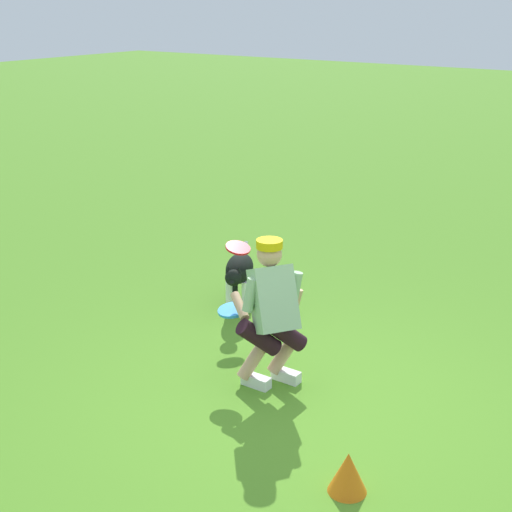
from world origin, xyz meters
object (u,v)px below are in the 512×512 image
(dog, at_px, (239,272))
(frisbee_held, at_px, (233,310))
(training_cone, at_px, (348,472))
(person, at_px, (272,310))
(frisbee_flying, at_px, (238,248))

(dog, height_order, frisbee_held, frisbee_held)
(training_cone, bearing_deg, frisbee_held, -29.25)
(person, relative_size, frisbee_held, 4.86)
(person, xyz_separation_m, dog, (1.18, -1.16, -0.28))
(dog, distance_m, training_cone, 3.21)
(dog, distance_m, frisbee_flying, 0.45)
(person, xyz_separation_m, frisbee_held, (0.39, 0.03, -0.09))
(training_cone, bearing_deg, frisbee_flying, -39.54)
(person, distance_m, frisbee_flying, 1.39)
(frisbee_flying, relative_size, training_cone, 0.85)
(person, distance_m, frisbee_held, 0.40)
(frisbee_held, height_order, training_cone, frisbee_held)
(person, height_order, frisbee_flying, person)
(dog, relative_size, training_cone, 3.05)
(frisbee_flying, relative_size, frisbee_held, 0.96)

